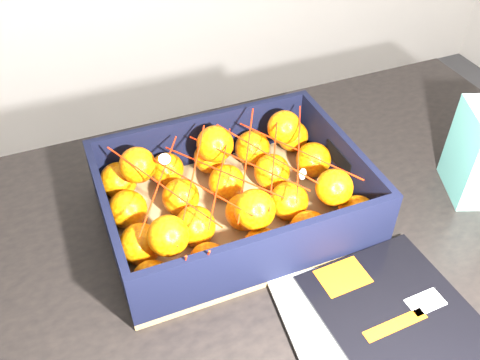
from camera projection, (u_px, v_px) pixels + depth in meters
name	position (u px, v px, depth m)	size (l,w,h in m)	color
table	(296.00, 264.00, 0.96)	(1.20, 0.80, 0.75)	black
magazine_stack	(385.00, 335.00, 0.73)	(0.29, 0.32, 0.02)	#BCBCB8
produce_crate	(233.00, 202.00, 0.90)	(0.43, 0.32, 0.11)	olive
clementine_heap	(233.00, 193.00, 0.88)	(0.41, 0.30, 0.12)	#E16404
mesh_net	(231.00, 173.00, 0.83)	(0.36, 0.29, 0.09)	red
retail_carton	(480.00, 153.00, 0.91)	(0.08, 0.12, 0.17)	white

